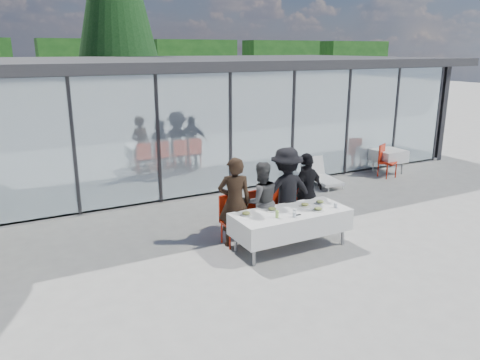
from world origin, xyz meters
name	(u,v)px	position (x,y,z in m)	size (l,w,h in m)	color
ground	(279,257)	(0.00, 0.00, 0.00)	(90.00, 90.00, 0.00)	gray
pavilion	(201,97)	(2.00, 8.16, 2.15)	(14.80, 8.80, 3.44)	gray
treeline	(27,73)	(-2.00, 28.00, 2.20)	(62.50, 2.00, 4.40)	#143A12
dining_table	(291,222)	(0.42, 0.25, 0.54)	(2.26, 0.96, 0.75)	silver
diner_a	(235,202)	(-0.46, 0.88, 0.88)	(0.65, 0.65, 1.77)	black
diner_chair_a	(232,217)	(-0.46, 1.00, 0.54)	(0.44, 0.44, 0.97)	#B9200C
diner_b	(261,202)	(0.12, 0.88, 0.81)	(0.78, 0.78, 1.61)	#464646
diner_chair_b	(257,213)	(0.12, 1.00, 0.54)	(0.44, 0.44, 0.97)	#B9200C
diner_c	(286,192)	(0.72, 0.88, 0.92)	(1.19, 1.19, 1.84)	black
diner_chair_c	(282,208)	(0.72, 1.00, 0.54)	(0.44, 0.44, 0.97)	#B9200C
diner_d	(306,192)	(1.22, 0.88, 0.84)	(0.98, 0.98, 1.68)	black
diner_chair_d	(302,204)	(1.22, 1.00, 0.54)	(0.44, 0.44, 0.97)	#B9200C
plate_a	(246,214)	(-0.43, 0.47, 0.78)	(0.23, 0.23, 0.07)	silver
plate_b	(272,209)	(0.12, 0.45, 0.78)	(0.23, 0.23, 0.07)	silver
plate_c	(305,205)	(0.82, 0.37, 0.78)	(0.23, 0.23, 0.07)	silver
plate_d	(320,202)	(1.19, 0.37, 0.78)	(0.23, 0.23, 0.07)	silver
plate_extra	(318,209)	(0.90, 0.04, 0.78)	(0.23, 0.23, 0.07)	silver
juice_bottle	(277,214)	(0.00, 0.08, 0.82)	(0.06, 0.06, 0.14)	#93C552
drinking_glasses	(309,210)	(0.66, 0.03, 0.80)	(1.07, 0.22, 0.10)	silver
folded_eyeglasses	(297,215)	(0.40, 0.01, 0.76)	(0.14, 0.03, 0.01)	black
spare_table_right	(388,156)	(6.24, 3.56, 0.55)	(0.86, 0.86, 0.74)	silver
spare_chair_a	(385,159)	(5.85, 3.31, 0.54)	(0.59, 0.59, 0.97)	#B9200C
spare_chair_b	(360,153)	(5.81, 4.33, 0.54)	(0.49, 0.49, 0.97)	#B9200C
lounger	(320,175)	(3.67, 3.56, 0.26)	(0.77, 1.40, 0.72)	silver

